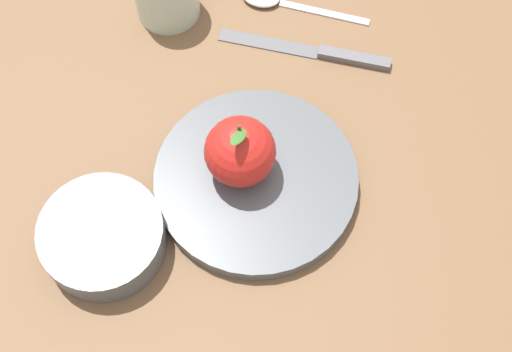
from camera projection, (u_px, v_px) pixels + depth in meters
ground_plane at (281, 152)px, 0.82m from camera, size 2.40×2.40×0.00m
dinner_plate at (256, 180)px, 0.79m from camera, size 0.22×0.22×0.02m
apple at (240, 152)px, 0.75m from camera, size 0.08×0.08×0.09m
side_bowl at (102, 235)px, 0.75m from camera, size 0.13×0.13×0.04m
knife at (320, 52)px, 0.87m from camera, size 0.05×0.21×0.01m
spoon at (274, 0)px, 0.90m from camera, size 0.06×0.16×0.01m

